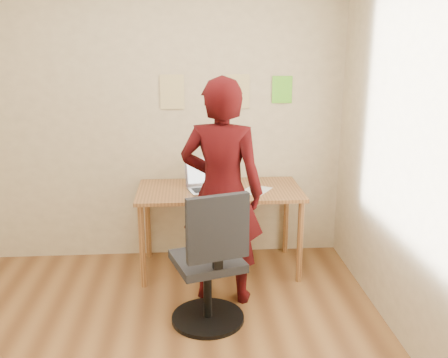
{
  "coord_description": "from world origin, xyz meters",
  "views": [
    {
      "loc": [
        0.35,
        -2.7,
        1.99
      ],
      "look_at": [
        0.61,
        0.95,
        0.95
      ],
      "focal_mm": 40.0,
      "sensor_mm": 36.0,
      "label": 1
    }
  ],
  "objects": [
    {
      "name": "room",
      "position": [
        0.0,
        0.0,
        1.35
      ],
      "size": [
        3.58,
        3.58,
        2.78
      ],
      "color": "brown",
      "rests_on": "ground"
    },
    {
      "name": "laptop",
      "position": [
        0.5,
        1.39,
        0.79
      ],
      "size": [
        0.41,
        0.39,
        0.25
      ],
      "rotation": [
        0.0,
        0.0,
        0.25
      ],
      "color": "#B0B0B7",
      "rests_on": "desk"
    },
    {
      "name": "office_chair",
      "position": [
        0.48,
        0.47,
        0.44
      ],
      "size": [
        0.56,
        0.57,
        1.02
      ],
      "rotation": [
        0.0,
        0.0,
        0.3
      ],
      "color": "black",
      "rests_on": "ground"
    },
    {
      "name": "wall_note_mid",
      "position": [
        0.79,
        1.74,
        1.53
      ],
      "size": [
        0.21,
        0.0,
        0.3
      ],
      "primitive_type": "cube",
      "color": "#D9C482",
      "rests_on": "room"
    },
    {
      "name": "wall_note_right",
      "position": [
        1.19,
        1.74,
        1.54
      ],
      "size": [
        0.18,
        0.0,
        0.24
      ],
      "primitive_type": "cube",
      "color": "#68DA31",
      "rests_on": "room"
    },
    {
      "name": "paper_sheet",
      "position": [
        0.91,
        1.31,
        0.74
      ],
      "size": [
        0.31,
        0.34,
        0.0
      ],
      "primitive_type": "cube",
      "rotation": [
        0.0,
        0.0,
        -0.56
      ],
      "color": "white",
      "rests_on": "desk"
    },
    {
      "name": "person",
      "position": [
        0.59,
        0.87,
        0.87
      ],
      "size": [
        0.72,
        0.57,
        1.74
      ],
      "primitive_type": "imported",
      "rotation": [
        0.0,
        0.0,
        2.88
      ],
      "color": "#350708",
      "rests_on": "ground"
    },
    {
      "name": "phone",
      "position": [
        0.74,
        1.17,
        0.74
      ],
      "size": [
        0.06,
        0.12,
        0.01
      ],
      "rotation": [
        0.0,
        0.0,
        0.04
      ],
      "color": "black",
      "rests_on": "desk"
    },
    {
      "name": "desk",
      "position": [
        0.6,
        1.38,
        0.65
      ],
      "size": [
        1.4,
        0.7,
        0.74
      ],
      "color": "#9B6535",
      "rests_on": "ground"
    },
    {
      "name": "wall_note_left",
      "position": [
        0.21,
        1.74,
        1.53
      ],
      "size": [
        0.21,
        0.0,
        0.3
      ],
      "primitive_type": "cube",
      "color": "#D9C482",
      "rests_on": "room"
    }
  ]
}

